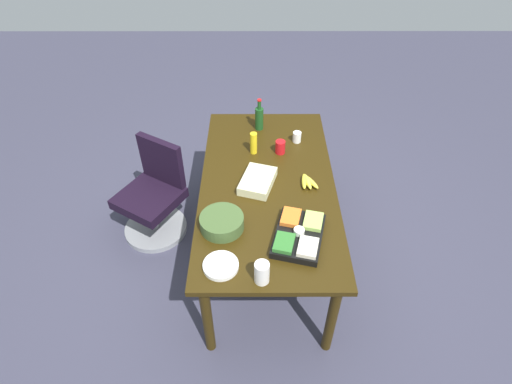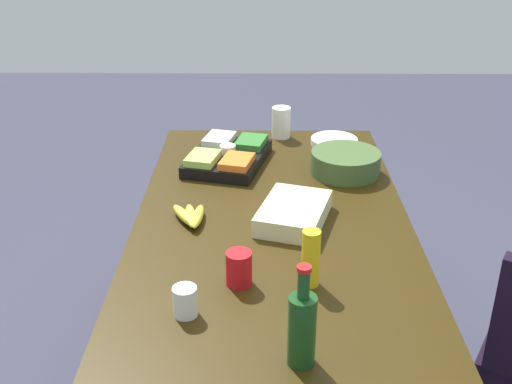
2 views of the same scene
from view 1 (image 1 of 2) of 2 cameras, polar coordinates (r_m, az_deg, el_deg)
name	(u,v)px [view 1 (image 1 of 2)]	position (r m, az deg, el deg)	size (l,w,h in m)	color
ground_plane	(266,251)	(3.72, 1.38, -8.06)	(10.00, 10.00, 0.00)	#3B3B4D
conference_table	(268,191)	(3.21, 1.58, 0.10)	(1.94, 1.01, 0.80)	#2F2208
office_chair	(154,201)	(3.79, -13.65, -1.13)	(0.66, 0.66, 0.87)	gray
paper_cup	(297,137)	(3.56, 5.58, 7.44)	(0.07, 0.07, 0.09)	white
mayo_jar	(262,273)	(2.49, 0.81, -10.88)	(0.09, 0.09, 0.15)	white
sheet_cake	(258,181)	(3.11, 0.23, 1.49)	(0.32, 0.22, 0.07)	beige
veggie_tray	(299,235)	(2.74, 5.83, -5.78)	(0.48, 0.39, 0.09)	black
wine_bottle	(259,118)	(3.67, 0.44, 10.05)	(0.08, 0.08, 0.29)	#18451B
red_solo_cup	(280,147)	(3.42, 3.32, 6.12)	(0.08, 0.08, 0.11)	red
salad_bowl	(222,222)	(2.80, -4.66, -4.14)	(0.29, 0.29, 0.10)	#405A2C
mustard_bottle	(254,143)	(3.39, -0.33, 6.65)	(0.06, 0.06, 0.19)	yellow
banana_bunch	(308,182)	(3.15, 7.05, 1.41)	(0.18, 0.13, 0.04)	yellow
paper_plate_stack	(221,266)	(2.60, -4.80, -9.94)	(0.22, 0.22, 0.03)	white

